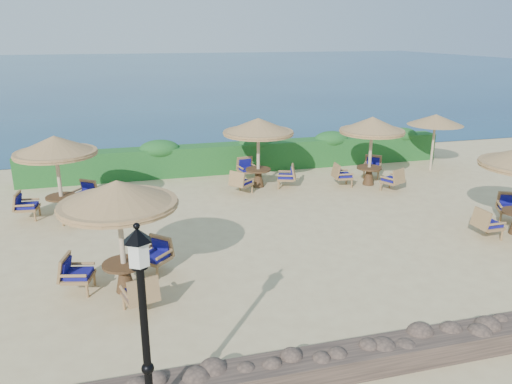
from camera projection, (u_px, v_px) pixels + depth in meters
name	position (u px, v px, depth m)	size (l,w,h in m)	color
ground	(301.00, 233.00, 14.79)	(120.00, 120.00, 0.00)	#D2BC85
sea	(150.00, 69.00, 79.10)	(160.00, 160.00, 0.00)	#0C2C4F
hedge	(243.00, 157.00, 21.22)	(18.00, 0.90, 1.20)	#184D1F
stone_wall	(419.00, 349.00, 9.02)	(15.00, 0.65, 0.44)	brown
lamp_post	(146.00, 347.00, 6.87)	(0.44, 0.44, 3.31)	black
extra_parasol	(436.00, 120.00, 20.83)	(2.30, 2.30, 2.41)	#C6AF8C
cafe_set_0	(119.00, 215.00, 10.91)	(2.75, 2.75, 2.65)	#C6AF8C
cafe_set_2	(57.00, 161.00, 15.49)	(2.70, 2.76, 2.65)	#C6AF8C
cafe_set_3	(258.00, 139.00, 18.61)	(2.77, 2.77, 2.65)	#C6AF8C
cafe_set_4	(371.00, 139.00, 18.88)	(2.66, 2.77, 2.65)	#C6AF8C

